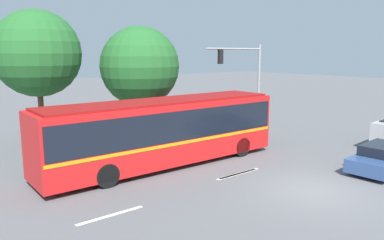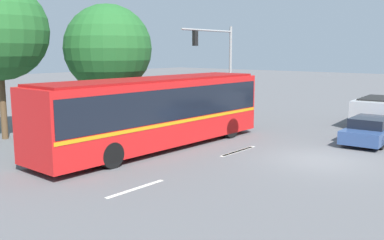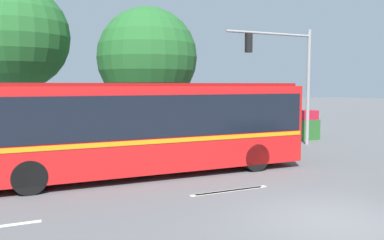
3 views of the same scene
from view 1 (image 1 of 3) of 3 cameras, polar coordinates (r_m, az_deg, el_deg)
name	(u,v)px [view 1 (image 1 of 3)]	position (r m, az deg, el deg)	size (l,w,h in m)	color
ground_plane	(314,191)	(15.74, 17.99, -10.17)	(140.00, 140.00, 0.00)	#5B5B5E
city_bus	(164,128)	(17.87, -4.29, -1.28)	(12.13, 2.72, 3.17)	red
sedan_foreground	(384,158)	(19.43, 27.11, -5.11)	(4.52, 2.06, 1.24)	navy
traffic_light_pole	(247,74)	(25.95, 8.29, 6.95)	(5.00, 0.24, 5.93)	gray
flowering_hedge	(208,119)	(26.03, 2.43, 0.13)	(10.29, 1.17, 1.66)	#286028
street_tree_left	(37,54)	(22.73, -22.37, 9.27)	(4.80, 4.80, 7.70)	brown
street_tree_centre	(140,66)	(24.49, -7.90, 8.04)	(5.06, 5.06, 7.02)	brown
lane_stripe_near	(111,215)	(13.18, -12.21, -13.93)	(2.40, 0.16, 0.01)	silver
lane_stripe_mid	(237,174)	(17.04, 6.84, -8.15)	(2.40, 0.16, 0.01)	silver
lane_stripe_far	(239,173)	(17.17, 7.14, -8.02)	(2.40, 0.16, 0.01)	silver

